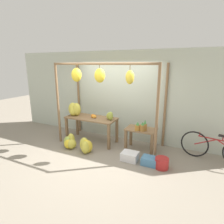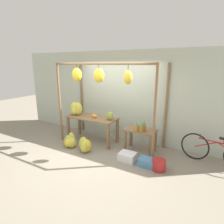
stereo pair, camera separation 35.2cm
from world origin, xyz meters
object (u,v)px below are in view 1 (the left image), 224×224
banana_pile_ground_left (70,142)px  papaya_pile (110,116)px  banana_pile_on_table (75,110)px  fruit_crate_white (130,156)px  pineapple_cluster (141,127)px  parked_bicycle (216,148)px  fruit_crate_purple (149,161)px  banana_pile_ground_right (86,146)px  orange_pile (94,116)px  blue_bucket (162,163)px

banana_pile_ground_left → papaya_pile: size_ratio=1.82×
banana_pile_on_table → fruit_crate_white: bearing=-15.5°
pineapple_cluster → parked_bicycle: pineapple_cluster is taller
banana_pile_ground_left → fruit_crate_purple: size_ratio=1.28×
fruit_crate_white → banana_pile_ground_right: bearing=-174.6°
fruit_crate_purple → parked_bicycle: bearing=30.3°
parked_bicycle → banana_pile_on_table: bearing=-176.4°
banana_pile_ground_left → fruit_crate_white: 1.84m
orange_pile → banana_pile_ground_left: 1.05m
papaya_pile → parked_bicycle: bearing=4.7°
pineapple_cluster → fruit_crate_white: bearing=-102.3°
fruit_crate_white → blue_bucket: (0.81, -0.03, 0.02)m
papaya_pile → orange_pile: bearing=177.5°
orange_pile → blue_bucket: size_ratio=0.68×
fruit_crate_white → blue_bucket: size_ratio=1.28×
banana_pile_ground_left → blue_bucket: 2.65m
fruit_crate_purple → blue_bucket: bearing=-6.5°
pineapple_cluster → blue_bucket: 1.09m
parked_bicycle → papaya_pile: papaya_pile is taller
orange_pile → pineapple_cluster: 1.56m
pineapple_cluster → papaya_pile: size_ratio=1.19×
orange_pile → papaya_pile: (0.57, -0.02, 0.08)m
banana_pile_ground_right → blue_bucket: 2.07m
banana_pile_ground_left → banana_pile_ground_right: (0.59, -0.05, 0.02)m
fruit_crate_white → parked_bicycle: size_ratio=0.25×
papaya_pile → fruit_crate_purple: 1.72m
banana_pile_ground_left → papaya_pile: bearing=35.2°
pineapple_cluster → blue_bucket: size_ratio=0.97×
banana_pile_ground_left → parked_bicycle: (3.78, 0.91, 0.20)m
orange_pile → fruit_crate_white: bearing=-23.9°
banana_pile_on_table → papaya_pile: 1.24m
pineapple_cluster → fruit_crate_white: size_ratio=0.76×
pineapple_cluster → banana_pile_ground_right: size_ratio=0.69×
banana_pile_on_table → fruit_crate_purple: 2.83m
blue_bucket → parked_bicycle: 1.45m
fruit_crate_white → fruit_crate_purple: fruit_crate_white is taller
banana_pile_ground_right → pineapple_cluster: bearing=25.5°
banana_pile_ground_left → fruit_crate_purple: bearing=1.9°
banana_pile_on_table → pineapple_cluster: 2.24m
orange_pile → blue_bucket: (2.25, -0.67, -0.71)m
banana_pile_on_table → fruit_crate_purple: (2.62, -0.58, -0.89)m
banana_pile_ground_left → parked_bicycle: bearing=13.6°
banana_pile_ground_right → fruit_crate_purple: size_ratio=1.21×
banana_pile_on_table → fruit_crate_white: size_ratio=1.03×
banana_pile_ground_left → blue_bucket: bearing=0.9°
orange_pile → papaya_pile: 0.58m
parked_bicycle → fruit_crate_white: bearing=-156.6°
orange_pile → pineapple_cluster: size_ratio=0.70×
blue_bucket → papaya_pile: size_ratio=1.23×
blue_bucket → papaya_pile: (-1.68, 0.64, 0.79)m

